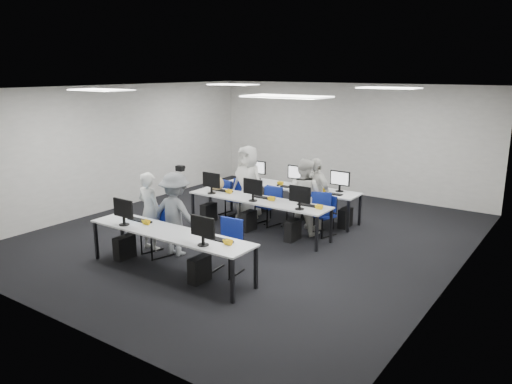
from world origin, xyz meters
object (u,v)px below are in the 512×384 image
Objects in this scene: chair_2 at (238,206)px; student_1 at (304,196)px; desk_front at (169,234)px; photographer at (176,214)px; chair_4 at (323,223)px; student_3 at (315,194)px; desk_mid at (258,201)px; chair_5 at (231,204)px; chair_0 at (157,241)px; chair_1 at (226,257)px; chair_7 at (322,220)px; student_2 at (248,182)px; chair_3 at (268,213)px; chair_6 at (276,211)px; student_0 at (150,211)px.

chair_2 is 1.88m from student_1.
student_1 is at bearing 75.83° from desk_front.
desk_front is at bearing 120.86° from photographer.
student_3 is at bearing 160.51° from chair_4.
chair_2 reaches higher than desk_front.
desk_mid is at bearing -111.15° from photographer.
photographer is at bearing -67.42° from chair_5.
chair_0 is 0.96× the size of chair_1.
chair_7 is 0.60× the size of photographer.
student_2 reaches higher than chair_5.
student_3 reaches higher than chair_2.
desk_front is 3.65× the size of chair_2.
chair_0 is 1.05× the size of chair_3.
student_1 is 2.76m from photographer.
chair_6 is at bearing 90.75° from desk_front.
chair_0 is 0.57× the size of photographer.
chair_3 is (0.63, 2.74, -0.01)m from chair_0.
student_2 is at bearing 165.06° from chair_6.
chair_1 is 2.64m from student_1.
student_3 is (-0.28, 0.20, 0.48)m from chair_7.
chair_6 is 2.98m from student_0.
desk_front is 3.63× the size of chair_0.
student_1 is (-0.33, -0.21, 0.50)m from chair_7.
student_1 is at bearing -124.18° from photographer.
chair_5 is 0.94× the size of chair_7.
desk_front is 2.07× the size of photographer.
desk_mid is at bearing 90.00° from desk_front.
chair_2 is at bearing 147.66° from desk_mid.
student_3 is (0.88, 0.18, 0.49)m from chair_6.
chair_0 is at bearing -73.68° from chair_5.
chair_4 is at bearing 75.79° from chair_1.
chair_3 is 0.53× the size of student_1.
student_2 is at bearing 176.91° from chair_3.
chair_2 is 1.07× the size of chair_4.
chair_3 is 1.13m from chair_5.
desk_mid is 0.96m from student_1.
desk_mid is at bearing -117.05° from student_0.
student_0 is (-2.24, -2.71, 0.46)m from chair_7.
desk_mid is (0.00, 2.60, 0.00)m from desk_front.
chair_4 is at bearing 29.18° from desk_mid.
student_2 is at bearing 10.86° from chair_5.
chair_7 is at bearing 3.83° from student_2.
photographer is at bearing -105.52° from chair_4.
chair_3 is at bearing -6.66° from student_1.
chair_3 is 0.56× the size of student_0.
photographer reaches higher than desk_mid.
chair_3 is 0.96× the size of chair_5.
chair_5 reaches higher than desk_front.
chair_1 is 2.82m from chair_7.
chair_2 is at bearing 117.90° from chair_1.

